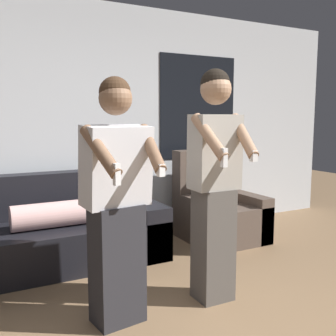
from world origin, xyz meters
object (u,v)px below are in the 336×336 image
(couch, at_px, (65,232))
(armchair, at_px, (218,211))
(person_left, at_px, (117,202))
(person_right, at_px, (215,181))

(couch, xyz_separation_m, armchair, (1.78, -0.12, 0.03))
(armchair, bearing_deg, person_left, -143.93)
(armchair, relative_size, person_left, 0.61)
(couch, bearing_deg, person_right, -59.15)
(couch, distance_m, person_left, 1.49)
(couch, distance_m, armchair, 1.78)
(person_left, xyz_separation_m, person_right, (0.79, -0.01, 0.09))
(armchair, height_order, person_right, person_right)
(couch, xyz_separation_m, person_left, (0.04, -1.38, 0.56))
(armchair, bearing_deg, person_right, -126.49)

